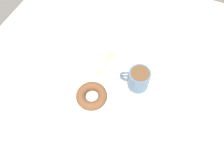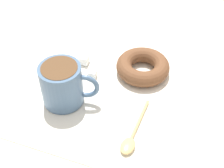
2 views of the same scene
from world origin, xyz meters
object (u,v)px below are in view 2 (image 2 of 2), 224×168
coffee_cup (63,84)px  donut (143,67)px  spoon (131,138)px  sugar_cube (84,60)px  sugar_cube_extra (92,74)px

coffee_cup → donut: (11.82, -12.99, -2.67)cm
spoon → sugar_cube: bearing=40.0°
coffee_cup → sugar_cube_extra: (7.61, -3.17, -3.49)cm
sugar_cube → sugar_cube_extra: (-3.81, -3.12, -0.11)cm
coffee_cup → sugar_cube_extra: coffee_cup is taller
coffee_cup → donut: coffee_cup is taller
spoon → sugar_cube: size_ratio=7.11×
donut → spoon: 17.75cm
coffee_cup → sugar_cube: (11.43, -0.05, -3.38)cm
sugar_cube → sugar_cube_extra: sugar_cube is taller
spoon → sugar_cube: (17.24, 14.49, 0.52)cm
coffee_cup → sugar_cube: bearing=-0.2°
spoon → sugar_cube_extra: 17.61cm
coffee_cup → sugar_cube: coffee_cup is taller
donut → sugar_cube_extra: bearing=113.2°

